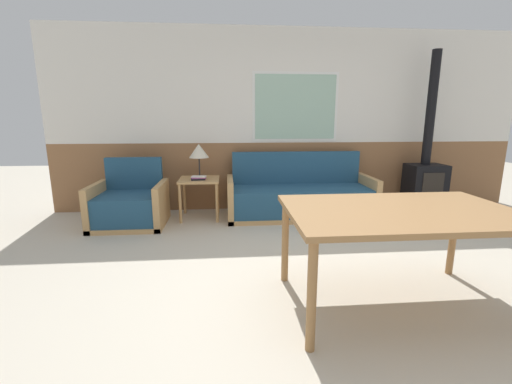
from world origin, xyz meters
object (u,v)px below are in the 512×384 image
at_px(table_lamp, 199,152).
at_px(side_table, 199,185).
at_px(wood_stove, 426,172).
at_px(couch, 300,198).
at_px(armchair, 130,206).
at_px(dining_table, 401,218).

bearing_deg(table_lamp, side_table, -90.66).
distance_m(side_table, wood_stove, 3.38).
relative_size(couch, side_table, 3.67).
relative_size(armchair, side_table, 1.62).
xyz_separation_m(armchair, dining_table, (2.55, -2.24, 0.43)).
bearing_deg(dining_table, couch, 94.97).
distance_m(couch, side_table, 1.45).
height_order(table_lamp, wood_stove, wood_stove).
bearing_deg(wood_stove, couch, -177.19).
bearing_deg(dining_table, wood_stove, 55.93).
bearing_deg(armchair, table_lamp, 19.21).
height_order(armchair, side_table, armchair).
bearing_deg(dining_table, armchair, 138.80).
bearing_deg(table_lamp, couch, -5.12).
bearing_deg(table_lamp, dining_table, -57.47).
xyz_separation_m(side_table, dining_table, (1.65, -2.49, 0.22)).
height_order(side_table, dining_table, dining_table).
distance_m(table_lamp, wood_stove, 3.39).
bearing_deg(couch, armchair, -174.62).
relative_size(side_table, table_lamp, 1.19).
distance_m(armchair, table_lamp, 1.18).
distance_m(side_table, table_lamp, 0.47).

